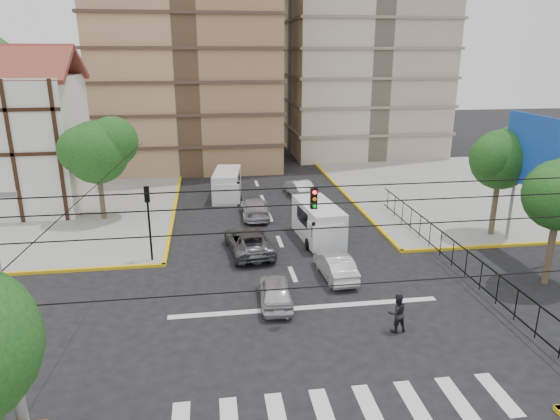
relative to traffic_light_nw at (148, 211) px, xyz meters
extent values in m
plane|color=black|center=(7.80, -7.80, -3.11)|extent=(160.00, 160.00, 0.00)
cube|color=gray|center=(-12.20, 12.20, -3.04)|extent=(26.00, 26.00, 0.15)
cube|color=gray|center=(27.80, 12.20, -3.04)|extent=(26.00, 26.00, 0.15)
cube|color=silver|center=(7.80, -13.80, -3.11)|extent=(12.00, 2.40, 0.01)
cube|color=silver|center=(7.80, -6.60, -3.11)|extent=(13.00, 0.40, 0.01)
cube|color=silver|center=(-11.20, 12.20, 1.89)|extent=(10.00, 8.00, 10.00)
cube|color=maroon|center=(-11.20, 14.10, 7.79)|extent=(10.80, 4.25, 2.65)
cylinder|color=slate|center=(22.30, -3.80, -0.96)|extent=(0.20, 0.20, 4.00)
cylinder|color=slate|center=(22.30, 0.20, -0.96)|extent=(0.20, 0.20, 4.00)
cube|color=silver|center=(22.30, -1.80, 3.04)|extent=(0.25, 6.00, 4.00)
cube|color=blue|center=(22.10, -1.80, 3.04)|extent=(0.08, 6.20, 4.20)
cylinder|color=#473828|center=(20.80, -5.80, -1.01)|extent=(0.36, 0.36, 4.20)
sphere|color=#144917|center=(20.80, -5.80, 1.73)|extent=(3.60, 3.60, 3.60)
sphere|color=#144917|center=(20.08, -6.10, 1.91)|extent=(2.70, 2.70, 2.70)
cylinder|color=#473828|center=(21.80, 1.20, -0.87)|extent=(0.36, 0.36, 4.48)
sphere|color=#144917|center=(21.80, 1.20, 2.05)|extent=(3.80, 3.80, 3.80)
sphere|color=#144917|center=(22.75, 1.50, 2.62)|extent=(3.04, 3.04, 3.04)
sphere|color=#144917|center=(21.04, 0.90, 2.24)|extent=(2.85, 2.85, 2.85)
cylinder|color=#473828|center=(-4.20, 8.20, -1.01)|extent=(0.36, 0.36, 4.20)
sphere|color=#144917|center=(-4.20, 8.20, 1.89)|extent=(4.40, 4.40, 4.40)
sphere|color=#144917|center=(-3.10, 8.50, 2.55)|extent=(3.52, 3.52, 3.52)
sphere|color=#144917|center=(-5.08, 7.90, 2.11)|extent=(3.30, 3.30, 3.30)
cylinder|color=black|center=(0.00, 0.00, -1.21)|extent=(0.12, 0.12, 3.50)
cube|color=black|center=(0.00, 0.00, 0.99)|extent=(0.28, 0.22, 0.90)
sphere|color=#FF0C0C|center=(0.00, 0.00, 1.29)|extent=(0.17, 0.17, 0.17)
cube|color=black|center=(7.80, -7.80, 2.69)|extent=(0.28, 0.22, 0.90)
cylinder|color=black|center=(7.80, -16.80, 3.14)|extent=(18.00, 0.03, 0.03)
cylinder|color=slate|center=(-1.20, -16.80, 1.54)|extent=(0.28, 0.28, 9.00)
cube|color=silver|center=(10.31, 2.25, -1.92)|extent=(2.61, 5.37, 2.38)
cube|color=silver|center=(10.31, 0.18, -2.08)|extent=(2.09, 1.45, 1.66)
cube|color=black|center=(10.31, -0.19, -1.51)|extent=(1.92, 0.30, 0.93)
cylinder|color=black|center=(9.32, 0.59, -2.75)|extent=(0.25, 0.72, 0.72)
cylinder|color=black|center=(11.29, 0.59, -2.75)|extent=(0.25, 0.72, 0.72)
cylinder|color=black|center=(9.32, 3.90, -2.75)|extent=(0.25, 0.72, 0.72)
cylinder|color=black|center=(11.29, 3.90, -2.75)|extent=(0.25, 0.72, 0.72)
cube|color=silver|center=(4.91, 12.85, -1.96)|extent=(2.64, 5.21, 2.29)
cube|color=silver|center=(4.91, 10.85, -2.11)|extent=(2.04, 1.44, 1.60)
cube|color=black|center=(4.91, 10.50, -1.57)|extent=(1.84, 0.34, 0.90)
cylinder|color=black|center=(3.96, 11.25, -2.76)|extent=(0.25, 0.70, 0.70)
cylinder|color=black|center=(5.86, 11.25, -2.76)|extent=(0.25, 0.70, 0.70)
cylinder|color=black|center=(3.96, 14.44, -2.76)|extent=(0.25, 0.70, 0.70)
cylinder|color=black|center=(5.86, 14.44, -2.76)|extent=(0.25, 0.70, 0.70)
imported|color=silver|center=(6.40, -5.96, -2.46)|extent=(1.73, 3.91, 1.31)
imported|color=silver|center=(10.01, -3.48, -2.44)|extent=(1.65, 4.14, 1.34)
imported|color=#55585D|center=(5.69, 0.71, -2.38)|extent=(3.00, 5.53, 1.47)
imported|color=silver|center=(6.71, 7.46, -2.42)|extent=(2.00, 4.80, 1.39)
imported|color=#28282B|center=(10.71, 7.33, -2.46)|extent=(1.91, 3.95, 1.30)
imported|color=silver|center=(10.96, 12.49, -2.41)|extent=(2.12, 4.46, 1.41)
imported|color=black|center=(11.29, -9.21, -2.23)|extent=(0.93, 0.76, 1.77)
camera|label=1|loc=(3.51, -27.48, 8.57)|focal=32.00mm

